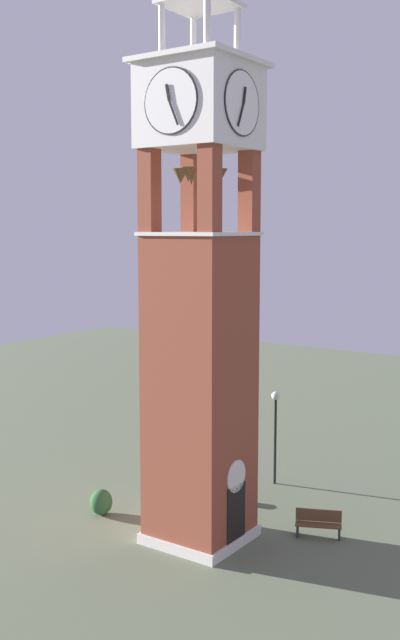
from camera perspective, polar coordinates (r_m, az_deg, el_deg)
The scene contains 6 objects.
ground at distance 26.52m, azimuth 0.00°, elevation -16.73°, with size 80.00×80.00×0.00m, color #5B664C.
clock_tower at distance 24.40m, azimuth 0.00°, elevation 0.85°, with size 3.52×3.52×19.22m.
park_bench at distance 26.83m, azimuth 9.25°, elevation -15.42°, with size 1.06×1.64×0.95m.
lamp_post at distance 31.04m, azimuth 5.91°, elevation -7.81°, with size 0.36×0.36×3.98m.
trash_bin at distance 30.08m, azimuth 0.07°, elevation -12.96°, with size 0.52×0.52×0.80m, color #2D2D33.
shrub_near_entry at distance 28.62m, azimuth -7.73°, elevation -13.91°, with size 0.84×0.84×0.97m, color #28562D.
Camera 1 is at (-19.94, -13.82, 10.73)m, focal length 40.92 mm.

